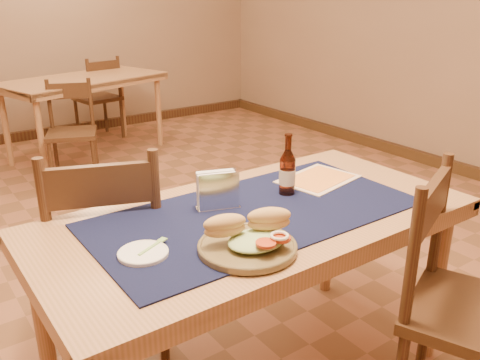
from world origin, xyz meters
TOP-DOWN VIEW (x-y plane):
  - room at (0.00, 0.00)m, footprint 6.04×7.04m
  - main_table at (0.00, -0.80)m, footprint 1.60×0.80m
  - placemat at (0.00, -0.80)m, footprint 1.20×0.60m
  - baseboard at (0.00, 0.00)m, footprint 6.00×7.00m
  - back_table at (0.53, 2.57)m, footprint 1.62×1.11m
  - chair_main_far at (-0.40, -0.33)m, footprint 0.58×0.58m
  - chair_main_near at (0.45, -1.40)m, footprint 0.59×0.59m
  - chair_back_near at (0.19, 1.96)m, footprint 0.50×0.50m
  - chair_back_far at (0.85, 3.06)m, footprint 0.46×0.46m
  - sandwich_plate at (-0.19, -1.01)m, footprint 0.32×0.31m
  - side_plate at (-0.47, -0.85)m, footprint 0.16×0.16m
  - fork at (-0.43, -0.84)m, footprint 0.12×0.07m
  - beer_bottle at (0.21, -0.73)m, footprint 0.06×0.06m
  - napkin_holder at (-0.09, -0.69)m, footprint 0.17×0.11m
  - menu_card at (0.42, -0.69)m, footprint 0.36×0.30m

SIDE VIEW (x-z plane):
  - baseboard at x=0.00m, z-range 0.00..0.10m
  - chair_back_near at x=0.19m, z-range 0.02..0.85m
  - chair_back_far at x=0.85m, z-range 0.02..0.89m
  - chair_main_near at x=0.45m, z-range 0.02..0.99m
  - chair_main_far at x=-0.40m, z-range 0.02..1.00m
  - main_table at x=0.00m, z-range 0.29..1.04m
  - back_table at x=0.53m, z-range 0.29..1.04m
  - placemat at x=0.00m, z-range 0.75..0.76m
  - menu_card at x=0.42m, z-range 0.76..0.76m
  - side_plate at x=-0.47m, z-range 0.76..0.77m
  - fork at x=-0.43m, z-range 0.77..0.77m
  - sandwich_plate at x=-0.19m, z-range 0.73..0.85m
  - napkin_holder at x=-0.09m, z-range 0.75..0.89m
  - beer_bottle at x=0.21m, z-range 0.72..0.97m
  - room at x=0.00m, z-range -0.02..2.82m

